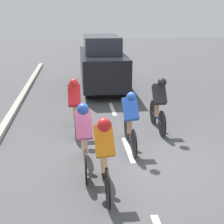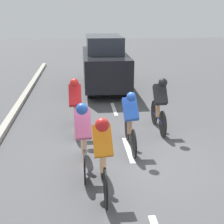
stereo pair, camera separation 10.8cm
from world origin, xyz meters
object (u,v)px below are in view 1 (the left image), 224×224
cyclist_pink (84,135)px  cyclist_orange (104,153)px  cyclist_black (159,103)px  support_car (102,63)px  cyclist_red (75,104)px  cyclist_blue (130,119)px

cyclist_pink → cyclist_orange: bearing=111.2°
cyclist_black → cyclist_orange: bearing=59.2°
cyclist_orange → cyclist_pink: 0.90m
support_car → cyclist_black: bearing=102.2°
cyclist_black → cyclist_pink: cyclist_pink is taller
cyclist_black → cyclist_pink: bearing=45.0°
support_car → cyclist_pink: bearing=82.2°
cyclist_orange → cyclist_black: (-1.72, -2.88, -0.01)m
cyclist_red → cyclist_orange: bearing=99.5°
cyclist_red → support_car: size_ratio=0.37×
cyclist_blue → cyclist_black: 1.44m
cyclist_red → cyclist_black: 2.22m
cyclist_blue → support_car: size_ratio=0.37×
cyclist_blue → cyclist_orange: size_ratio=1.02×
cyclist_orange → support_car: (-0.64, -7.89, 0.27)m
cyclist_red → cyclist_orange: 3.03m
cyclist_orange → cyclist_black: cyclist_orange is taller
cyclist_blue → cyclist_orange: bearing=67.1°
cyclist_orange → cyclist_black: 3.36m
cyclist_pink → support_car: 7.12m
cyclist_red → cyclist_pink: 2.15m
cyclist_blue → support_car: (0.13, -6.08, 0.31)m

